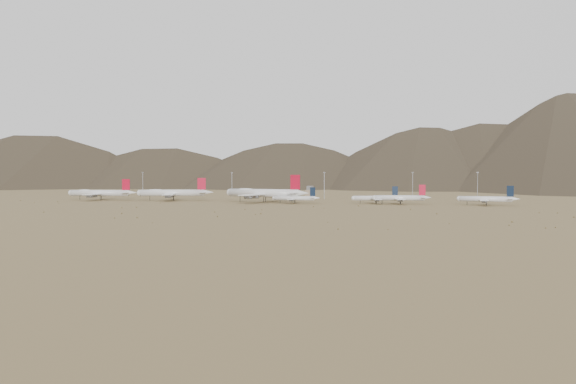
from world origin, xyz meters
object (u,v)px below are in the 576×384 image
(widebody_east, at_px, (264,193))
(narrowbody_a, at_px, (295,198))
(widebody_west, at_px, (100,193))
(widebody_centre, at_px, (173,193))
(control_tower, at_px, (310,193))
(narrowbody_b, at_px, (377,198))

(widebody_east, bearing_deg, narrowbody_a, -3.31)
(widebody_west, height_order, widebody_centre, widebody_centre)
(widebody_centre, relative_size, widebody_east, 0.84)
(widebody_east, bearing_deg, control_tower, 89.76)
(widebody_centre, height_order, widebody_east, widebody_east)
(narrowbody_b, bearing_deg, widebody_east, 163.31)
(widebody_centre, bearing_deg, control_tower, 17.34)
(narrowbody_b, bearing_deg, control_tower, 110.97)
(narrowbody_a, distance_m, narrowbody_b, 65.32)
(widebody_west, xyz_separation_m, narrowbody_b, (249.52, 10.62, -2.07))
(widebody_west, height_order, narrowbody_a, widebody_west)
(narrowbody_b, bearing_deg, narrowbody_a, 171.40)
(widebody_east, height_order, narrowbody_b, widebody_east)
(narrowbody_a, bearing_deg, widebody_west, 173.36)
(widebody_west, bearing_deg, narrowbody_b, -9.51)
(narrowbody_a, xyz_separation_m, control_tower, (-12.77, 99.47, 1.06))
(widebody_centre, relative_size, narrowbody_b, 1.61)
(widebody_centre, distance_m, narrowbody_a, 119.25)
(widebody_west, distance_m, widebody_east, 156.11)
(widebody_west, xyz_separation_m, widebody_centre, (67.37, 11.38, 0.38))
(widebody_west, height_order, control_tower, widebody_west)
(widebody_west, relative_size, widebody_centre, 0.98)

